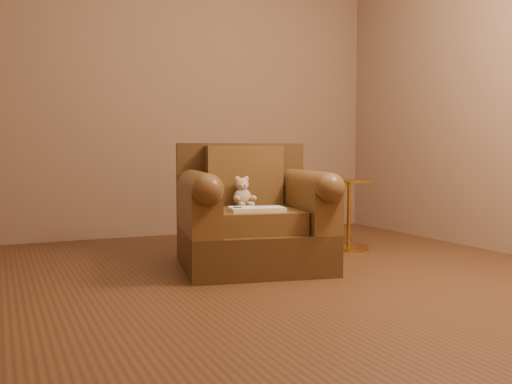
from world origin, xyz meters
name	(u,v)px	position (x,y,z in m)	size (l,w,h in m)	color
floor	(267,277)	(0.00, 0.00, 0.00)	(4.00, 4.00, 0.00)	#52321C
armchair	(252,219)	(0.05, 0.35, 0.32)	(1.07, 1.03, 0.83)	#442E16
teddy_bear	(243,195)	(0.02, 0.43, 0.47)	(0.15, 0.17, 0.21)	tan
guidebook	(257,209)	(-0.01, 0.13, 0.41)	(0.37, 0.26, 0.03)	beige
side_table	(349,212)	(1.01, 0.64, 0.30)	(0.39, 0.39, 0.55)	gold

